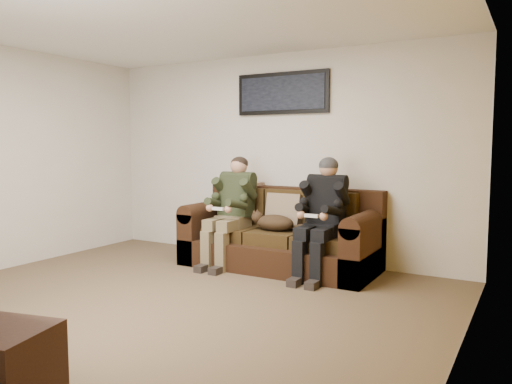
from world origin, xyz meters
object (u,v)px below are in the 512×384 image
Objects in this scene: sofa at (282,237)px; person_left at (232,204)px; person_right at (322,210)px; framed_poster at (282,93)px; cat at (273,222)px.

sofa is 1.74× the size of person_left.
person_right is 1.06× the size of framed_poster.
cat is at bearing 177.83° from person_right.
person_right is (0.59, -0.19, 0.39)m from sofa.
framed_poster reaches higher than sofa.
framed_poster is (-0.17, 0.55, 1.54)m from cat.
sofa is at bearing 18.02° from person_left.
framed_poster is (-0.20, 0.38, 1.75)m from sofa.
sofa is 0.73m from person_left.
sofa is 1.83× the size of framed_poster.
person_left is 0.99× the size of person_right.
cat is 0.53× the size of framed_poster.
person_right is 0.65m from cat.
person_left is at bearing -179.98° from person_right.
person_left reaches higher than sofa.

